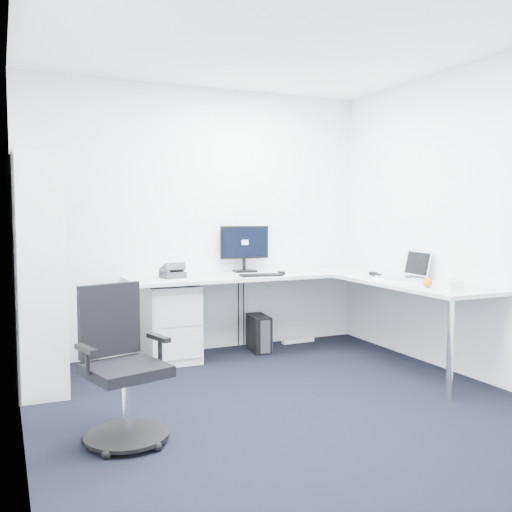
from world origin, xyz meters
name	(u,v)px	position (x,y,z in m)	size (l,w,h in m)	color
ground	(297,414)	(0.00, 0.00, 0.00)	(4.20, 4.20, 0.00)	black
ceiling	(299,25)	(0.00, 0.00, 2.70)	(4.20, 4.20, 0.00)	white
wall_back	(201,220)	(0.00, 2.10, 1.35)	(3.60, 0.02, 2.70)	white
wall_left	(18,227)	(-1.80, 0.00, 1.35)	(0.02, 4.20, 2.70)	white
wall_right	(490,222)	(1.80, 0.00, 1.35)	(0.02, 4.20, 2.70)	white
l_desk	(279,318)	(0.55, 1.40, 0.40)	(2.76, 1.55, 0.81)	#B9BBBB
drawer_pedestal	(170,322)	(-0.42, 1.81, 0.37)	(0.48, 0.60, 0.74)	#B9BBBB
bookshelf	(38,272)	(-1.62, 1.45, 0.95)	(0.37, 0.95, 1.89)	#BCBFBE
task_chair	(126,365)	(-1.21, -0.01, 0.49)	(0.55, 0.55, 0.98)	black
black_pc_tower	(259,333)	(0.51, 1.79, 0.19)	(0.17, 0.38, 0.37)	black
beige_pc_tower	(104,342)	(-1.03, 1.94, 0.20)	(0.19, 0.43, 0.41)	beige
power_strip	(298,341)	(1.06, 1.95, 0.02)	(0.38, 0.07, 0.04)	white
monitor	(245,248)	(0.44, 1.98, 1.06)	(0.52, 0.17, 0.50)	black
black_keyboard	(261,275)	(0.43, 1.56, 0.82)	(0.41, 0.15, 0.02)	black
mouse	(281,273)	(0.68, 1.60, 0.82)	(0.06, 0.10, 0.03)	black
desk_phone	(173,270)	(-0.40, 1.78, 0.88)	(0.20, 0.20, 0.14)	#2F2F32
laptop	(397,264)	(1.52, 0.84, 0.94)	(0.38, 0.37, 0.27)	silver
white_keyboard	(382,281)	(1.23, 0.69, 0.81)	(0.12, 0.40, 0.01)	white
headphones	(375,273)	(1.47, 1.11, 0.83)	(0.13, 0.20, 0.05)	black
orange_fruit	(428,283)	(1.36, 0.23, 0.85)	(0.08, 0.08, 0.08)	orange
tissue_box	(449,285)	(1.43, 0.06, 0.85)	(0.12, 0.23, 0.08)	white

